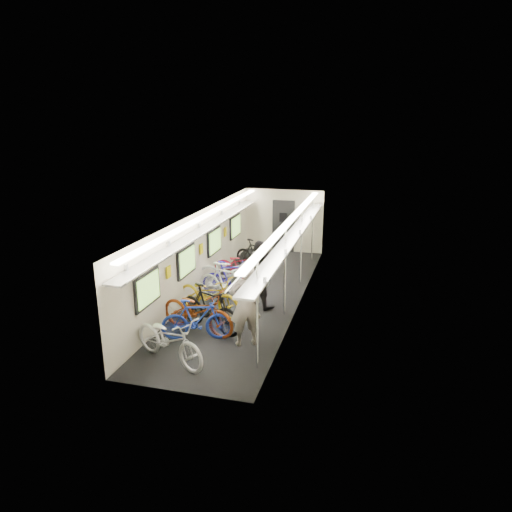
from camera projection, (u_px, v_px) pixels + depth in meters
The scene contains 14 objects.
train_car_shell at pixel (243, 234), 13.46m from camera, with size 10.00×10.00×10.00m.
bicycle_0 at pixel (169, 339), 9.46m from camera, with size 0.69×1.99×1.05m, color #BDBCC1.
bicycle_1 at pixel (197, 320), 10.44m from camera, with size 0.47×1.66×1.00m, color #1B33A4.
bicycle_2 at pixel (198, 311), 10.84m from camera, with size 0.71×2.04×1.07m, color maroon.
bicycle_3 at pixel (209, 308), 10.89m from camera, with size 0.54×1.90×1.14m, color black.
bicycle_4 at pixel (209, 295), 11.86m from camera, with size 0.70×2.00×1.05m, color #BF9712.
bicycle_5 at pixel (226, 282), 12.73m from camera, with size 0.51×1.81×1.09m, color white.
bicycle_6 at pixel (233, 272), 13.52m from camera, with size 0.77×2.20×1.16m, color silver.
bicycle_7 at pixel (231, 277), 13.27m from camera, with size 0.47×1.66×1.00m, color #241BA6.
bicycle_8 at pixel (241, 264), 14.61m from camera, with size 0.62×1.79×0.94m, color maroon.
bicycle_9 at pixel (257, 256), 15.28m from camera, with size 0.50×1.79×1.07m, color black.
passenger_near at pixel (245, 304), 10.08m from camera, with size 0.71×0.47×1.96m, color gray.
passenger_mid at pixel (260, 274), 12.23m from camera, with size 0.90×0.70×1.85m, color black.
backpack at pixel (248, 284), 10.47m from camera, with size 0.26×0.14×0.38m, color red.
Camera 1 is at (3.36, -11.84, 4.86)m, focal length 32.00 mm.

